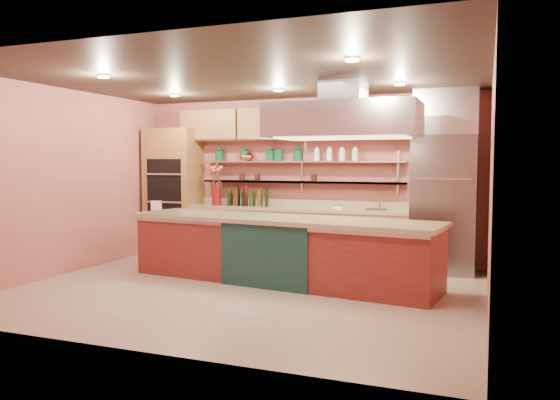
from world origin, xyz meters
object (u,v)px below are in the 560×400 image
at_px(flower_vase, 217,196).
at_px(island, 280,250).
at_px(refrigerator, 444,204).
at_px(kitchen_scale, 338,206).
at_px(green_canister, 279,155).
at_px(copper_kettle, 249,157).

bearing_deg(flower_vase, island, -40.70).
bearing_deg(refrigerator, kitchen_scale, 179.66).
height_order(flower_vase, green_canister, green_canister).
relative_size(refrigerator, island, 0.48).
bearing_deg(kitchen_scale, flower_vase, 170.17).
height_order(flower_vase, copper_kettle, copper_kettle).
bearing_deg(island, green_canister, 119.18).
distance_m(island, green_canister, 2.33).
height_order(island, flower_vase, flower_vase).
distance_m(copper_kettle, green_canister, 0.57).
bearing_deg(kitchen_scale, copper_kettle, 162.77).
height_order(refrigerator, green_canister, refrigerator).
relative_size(island, flower_vase, 14.54).
bearing_deg(refrigerator, flower_vase, 179.85).
xyz_separation_m(flower_vase, copper_kettle, (0.53, 0.22, 0.70)).
distance_m(kitchen_scale, copper_kettle, 1.89).
relative_size(kitchen_scale, copper_kettle, 0.88).
xyz_separation_m(refrigerator, flower_vase, (-3.90, 0.01, 0.03)).
xyz_separation_m(island, green_canister, (-0.70, 1.77, 1.35)).
bearing_deg(green_canister, copper_kettle, 180.00).
distance_m(refrigerator, kitchen_scale, 1.67).
height_order(island, kitchen_scale, kitchen_scale).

